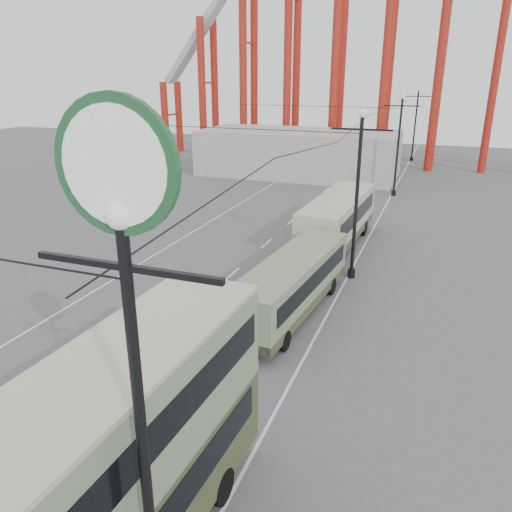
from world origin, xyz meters
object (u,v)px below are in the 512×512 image
at_px(single_decker_green, 292,283).
at_px(double_decker_bus, 108,472).
at_px(lamp_post_near, 128,294).
at_px(pedestrian, 187,303).
at_px(single_decker_cream, 338,219).

bearing_deg(single_decker_green, double_decker_bus, -83.71).
distance_m(lamp_post_near, single_decker_green, 16.73).
height_order(double_decker_bus, pedestrian, double_decker_bus).
relative_size(single_decker_green, pedestrian, 6.24).
distance_m(lamp_post_near, pedestrian, 16.17).
height_order(lamp_post_near, double_decker_bus, lamp_post_near).
xyz_separation_m(single_decker_cream, pedestrian, (-4.34, -13.27, -1.07)).
distance_m(double_decker_bus, single_decker_green, 14.56).
height_order(single_decker_green, pedestrian, single_decker_green).
distance_m(single_decker_cream, pedestrian, 14.00).
xyz_separation_m(double_decker_bus, single_decker_cream, (-0.38, 25.45, -1.22)).
height_order(lamp_post_near, single_decker_green, lamp_post_near).
height_order(double_decker_bus, single_decker_green, double_decker_bus).
bearing_deg(single_decker_green, lamp_post_near, -77.75).
distance_m(single_decker_green, single_decker_cream, 10.97).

